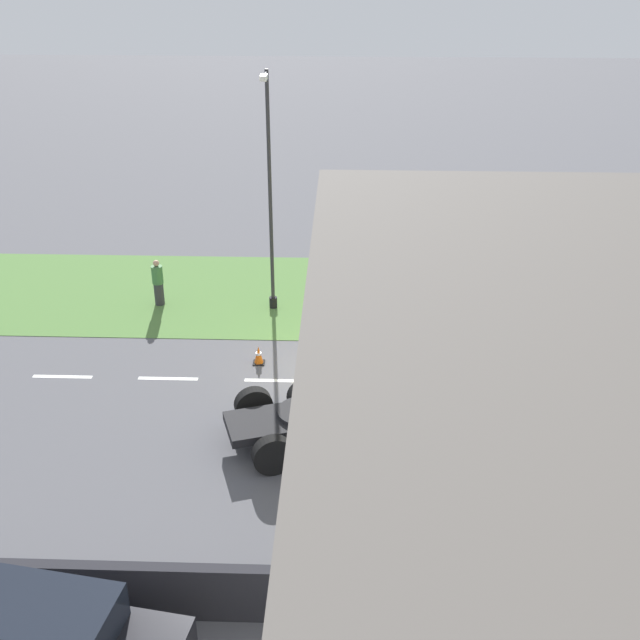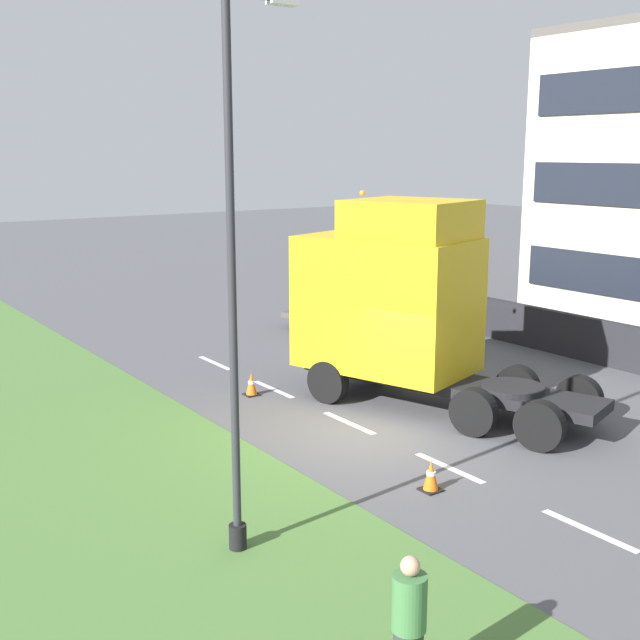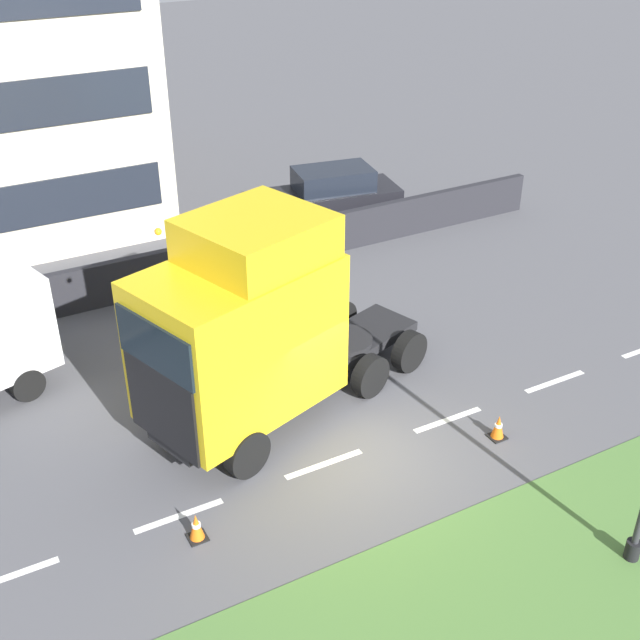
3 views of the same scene
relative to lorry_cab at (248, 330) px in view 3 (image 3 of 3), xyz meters
name	(u,v)px [view 3 (image 3 of 3)]	position (x,y,z in m)	size (l,w,h in m)	color
ground_plane	(361,451)	(-1.98, -1.63, -2.46)	(120.00, 120.00, 0.00)	#515156
lane_markings	(388,441)	(-1.98, -2.33, -2.46)	(0.16, 17.80, 0.00)	white
boundary_wall	(205,262)	(7.02, -1.63, -1.82)	(0.25, 24.00, 1.29)	#232328
building_block	(4,57)	(16.56, 1.63, 2.63)	(12.02, 7.54, 11.27)	beige
lorry_cab	(248,330)	(0.00, 0.00, 0.00)	(4.61, 7.63, 5.03)	black
parked_car	(331,199)	(8.79, -6.89, -1.45)	(2.56, 4.87, 2.08)	black
traffic_cone_lead	(196,527)	(-2.70, 2.36, -2.18)	(0.36, 0.36, 0.58)	black
traffic_cone_trailing	(498,427)	(-3.00, -4.51, -2.18)	(0.36, 0.36, 0.58)	black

